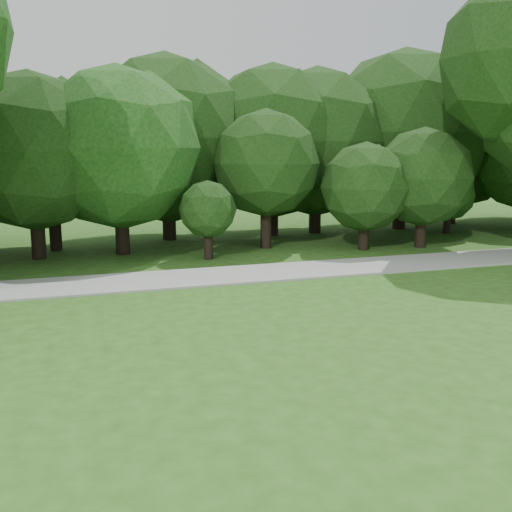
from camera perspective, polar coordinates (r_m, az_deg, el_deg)
ground at (r=9.51m, az=17.47°, el=-11.51°), size 100.00×100.00×0.00m
walkway at (r=16.37m, az=1.15°, el=-1.67°), size 60.00×2.20×0.06m
tree_line at (r=22.62m, az=-1.29°, el=10.86°), size 39.43×11.32×7.86m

